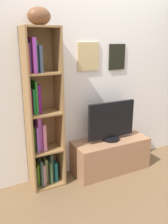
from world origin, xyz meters
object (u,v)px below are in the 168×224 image
at_px(football, 39,16).
at_px(television, 111,122).
at_px(bookshelf, 41,118).
at_px(tv_stand, 110,155).

xyz_separation_m(football, television, (0.87, -0.07, -1.23)).
height_order(football, television, football).
bearing_deg(television, bookshelf, 173.75).
xyz_separation_m(bookshelf, tv_stand, (0.90, -0.10, -0.62)).
bearing_deg(bookshelf, television, -6.25).
relative_size(bookshelf, tv_stand, 1.80).
xyz_separation_m(bookshelf, television, (0.90, -0.10, -0.16)).
relative_size(football, television, 0.38).
bearing_deg(football, bookshelf, 135.93).
relative_size(bookshelf, football, 7.36).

